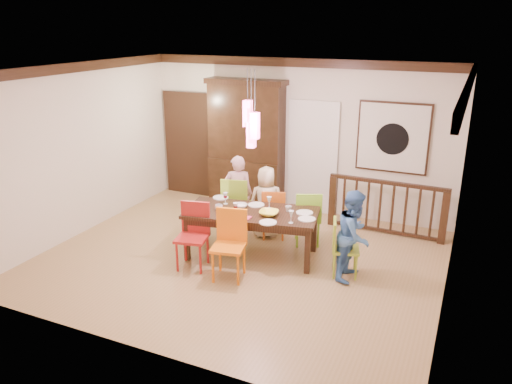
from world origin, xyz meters
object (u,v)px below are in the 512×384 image
at_px(chair_end_right, 346,244).
at_px(person_far_left, 238,194).
at_px(dining_table, 252,216).
at_px(balustrade, 386,206).
at_px(chair_far_left, 237,200).
at_px(china_hutch, 246,144).
at_px(person_far_mid, 266,202).
at_px(person_end_right, 354,235).

height_order(chair_end_right, person_far_left, person_far_left).
relative_size(dining_table, balustrade, 1.07).
bearing_deg(dining_table, balustrade, 34.20).
xyz_separation_m(chair_far_left, balustrade, (2.40, 0.97, -0.08)).
bearing_deg(china_hutch, dining_table, -62.97).
xyz_separation_m(chair_end_right, china_hutch, (-2.58, 2.12, 0.77)).
height_order(chair_far_left, balustrade, chair_far_left).
height_order(china_hutch, person_far_mid, china_hutch).
bearing_deg(chair_far_left, person_far_mid, 168.78).
xyz_separation_m(china_hutch, person_far_left, (0.45, -1.30, -0.57)).
bearing_deg(chair_end_right, person_far_left, 52.71).
height_order(dining_table, balustrade, balustrade).
distance_m(dining_table, china_hutch, 2.42).
distance_m(chair_far_left, chair_end_right, 2.30).
height_order(china_hutch, person_end_right, china_hutch).
height_order(chair_end_right, balustrade, balustrade).
bearing_deg(balustrade, dining_table, -133.49).
distance_m(person_far_mid, person_end_right, 1.92).
height_order(chair_end_right, person_far_mid, person_far_mid).
xyz_separation_m(china_hutch, balustrade, (2.83, -0.35, -0.76)).
bearing_deg(person_far_left, person_far_mid, 157.19).
relative_size(chair_far_left, balustrade, 0.50).
height_order(chair_end_right, china_hutch, china_hutch).
xyz_separation_m(chair_end_right, person_far_left, (-2.13, 0.82, 0.21)).
bearing_deg(china_hutch, person_end_right, -38.57).
xyz_separation_m(chair_far_left, person_far_mid, (0.55, 0.03, 0.04)).
height_order(person_far_left, person_end_right, person_far_left).
xyz_separation_m(balustrade, person_far_mid, (-1.85, -0.94, 0.12)).
bearing_deg(person_far_mid, dining_table, 69.56).
bearing_deg(person_far_left, chair_end_right, 134.78).
height_order(chair_far_left, china_hutch, china_hutch).
bearing_deg(person_end_right, person_far_mid, 68.50).
xyz_separation_m(chair_far_left, china_hutch, (-0.43, 1.31, 0.68)).
height_order(chair_far_left, person_far_mid, person_far_mid).
distance_m(chair_end_right, person_end_right, 0.21).
relative_size(person_far_left, person_end_right, 1.05).
bearing_deg(dining_table, chair_far_left, 118.79).
bearing_deg(person_end_right, balustrade, 0.75).
relative_size(dining_table, chair_far_left, 2.14).
relative_size(dining_table, person_far_left, 1.57).
distance_m(china_hutch, balustrade, 2.95).
bearing_deg(person_far_left, chair_far_left, 17.18).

